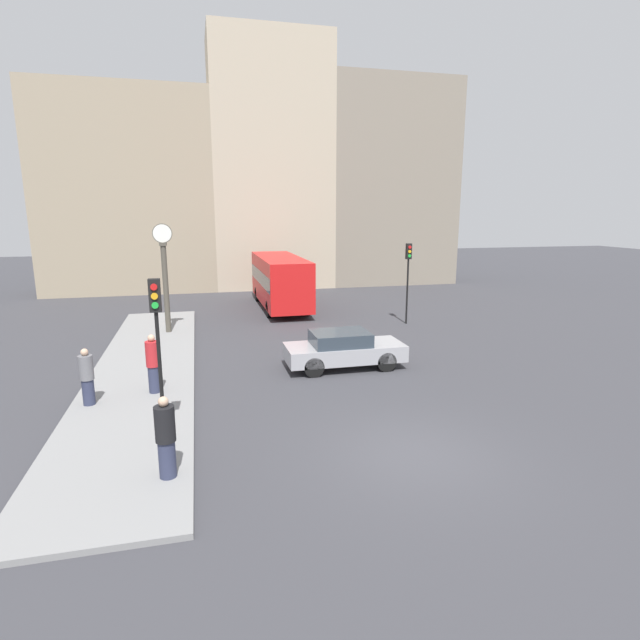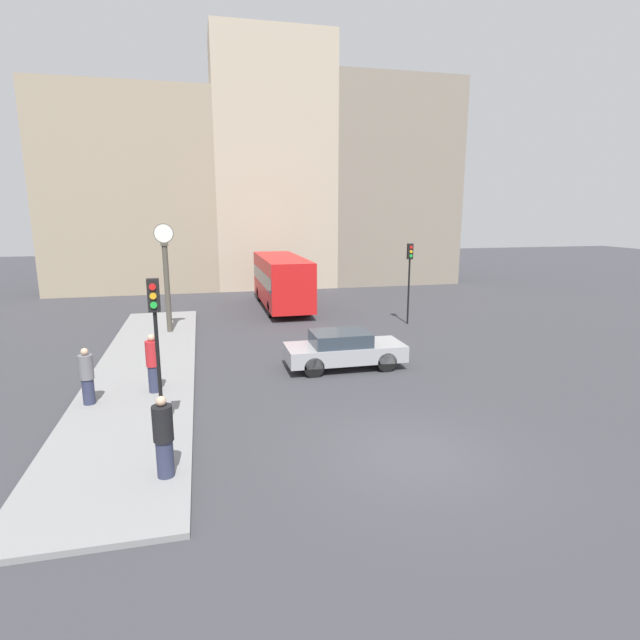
# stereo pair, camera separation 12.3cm
# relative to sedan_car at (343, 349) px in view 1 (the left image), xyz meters

# --- Properties ---
(ground_plane) EXTENTS (120.00, 120.00, 0.00)m
(ground_plane) POSITION_rel_sedan_car_xyz_m (-0.24, -6.70, -0.69)
(ground_plane) COLOR #38383D
(sidewalk_corner) EXTENTS (3.43, 20.11, 0.13)m
(sidewalk_corner) POSITION_rel_sedan_car_xyz_m (-6.96, 1.36, -0.63)
(sidewalk_corner) COLOR gray
(sidewalk_corner) RESTS_ON ground_plane
(building_row) EXTENTS (29.72, 5.00, 17.50)m
(building_row) POSITION_rel_sedan_car_xyz_m (0.16, 21.02, 6.99)
(building_row) COLOR gray
(building_row) RESTS_ON ground_plane
(sedan_car) EXTENTS (4.23, 1.74, 1.34)m
(sedan_car) POSITION_rel_sedan_car_xyz_m (0.00, 0.00, 0.00)
(sedan_car) COLOR #9E9EA3
(sedan_car) RESTS_ON ground_plane
(bus_distant) EXTENTS (2.33, 8.33, 2.98)m
(bus_distant) POSITION_rel_sedan_car_xyz_m (-0.34, 11.91, 1.00)
(bus_distant) COLOR red
(bus_distant) RESTS_ON ground_plane
(traffic_light_near) EXTENTS (0.26, 0.24, 3.91)m
(traffic_light_near) POSITION_rel_sedan_car_xyz_m (-5.92, -4.79, 2.23)
(traffic_light_near) COLOR black
(traffic_light_near) RESTS_ON sidewalk_corner
(traffic_light_far) EXTENTS (0.26, 0.24, 4.00)m
(traffic_light_far) POSITION_rel_sedan_car_xyz_m (5.14, 6.23, 2.16)
(traffic_light_far) COLOR black
(traffic_light_far) RESTS_ON ground_plane
(street_clock) EXTENTS (0.86, 0.31, 4.89)m
(street_clock) POSITION_rel_sedan_car_xyz_m (-6.38, 6.70, 2.01)
(street_clock) COLOR #4C473D
(street_clock) RESTS_ON sidewalk_corner
(pedestrian_grey_jacket) EXTENTS (0.39, 0.39, 1.65)m
(pedestrian_grey_jacket) POSITION_rel_sedan_car_xyz_m (-8.14, -1.95, 0.25)
(pedestrian_grey_jacket) COLOR #2D334C
(pedestrian_grey_jacket) RESTS_ON sidewalk_corner
(pedestrian_black_jacket) EXTENTS (0.41, 0.41, 1.76)m
(pedestrian_black_jacket) POSITION_rel_sedan_car_xyz_m (-5.75, -6.63, 0.30)
(pedestrian_black_jacket) COLOR #2D334C
(pedestrian_black_jacket) RESTS_ON sidewalk_corner
(pedestrian_red_top) EXTENTS (0.40, 0.40, 1.81)m
(pedestrian_red_top) POSITION_rel_sedan_car_xyz_m (-6.40, -1.36, 0.33)
(pedestrian_red_top) COLOR #2D334C
(pedestrian_red_top) RESTS_ON sidewalk_corner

